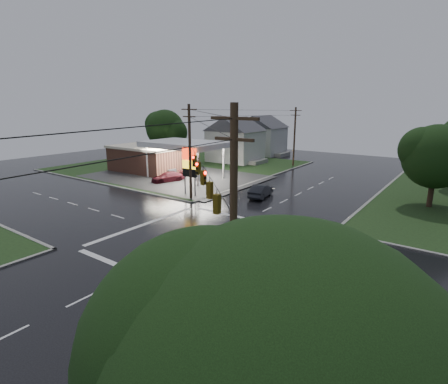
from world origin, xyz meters
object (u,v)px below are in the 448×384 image
Objects in this scene: utility_pole_nw at (190,151)px; tree_nw_behind at (166,129)px; utility_pole_se at (233,233)px; house_near at (235,139)px; gas_station at (157,156)px; car_crossing at (218,235)px; pylon_sign at (189,164)px; house_far at (262,135)px; car_north at (261,191)px; tree_ne_near at (438,157)px; utility_pole_n at (294,136)px; car_pump at (168,177)px.

utility_pole_nw is 1.10× the size of tree_nw_behind.
utility_pole_se is 54.77m from house_near.
car_crossing is at bearing -35.60° from gas_station.
utility_pole_nw is at bearing -66.63° from house_near.
house_near is (-10.45, 25.50, 0.39)m from pylon_sign.
house_far reaches higher than car_crossing.
pylon_sign is 1.26× the size of car_north.
utility_pole_n is at bearing 145.90° from tree_ne_near.
car_pump is (7.18, -4.98, -1.84)m from gas_station.
utility_pole_nw reaches higher than pylon_sign.
car_north is at bearing 1.66° from car_crossing.
gas_station is 2.37× the size of house_far.
car_crossing is at bearing -58.01° from house_near.
tree_nw_behind is 2.11× the size of car_north.
house_near is (-30.45, 45.50, -1.32)m from utility_pole_se.
house_far is at bearing 94.76° from house_near.
car_crossing is (4.42, -14.65, -0.08)m from car_north.
tree_ne_near is at bearing 27.86° from utility_pole_nw.
tree_nw_behind is (-11.89, -18.01, 1.77)m from house_far.
tree_ne_near is at bearing 32.12° from car_pump.
tree_nw_behind is at bearing 140.13° from pylon_sign.
car_crossing is (11.79, -10.11, -3.31)m from pylon_sign.
tree_ne_near is (4.64, 31.49, -0.16)m from utility_pole_se.
tree_nw_behind is 1.11× the size of tree_ne_near.
car_north is (22.55, -4.66, -1.77)m from gas_station.
utility_pole_se reaches higher than car_crossing.
utility_pole_se is 51.16m from utility_pole_n.
tree_ne_near is 2.17× the size of car_crossing.
utility_pole_se is 2.25× the size of car_pump.
tree_nw_behind is at bearing -35.68° from car_north.
car_pump is at bearing -8.53° from car_north.
pylon_sign is at bearing -31.22° from gas_station.
car_crossing is at bearing -120.74° from tree_ne_near.
utility_pole_nw is 2.32× the size of car_north.
house_near is 2.67× the size of car_crossing.
gas_station is 13.63m from tree_nw_behind.
house_near is at bearing -170.09° from utility_pole_n.
car_north is at bearing -11.66° from gas_station.
house_far reaches higher than gas_station.
house_far reaches higher than car_pump.
car_pump is at bearing -34.72° from gas_station.
gas_station is 2.50× the size of utility_pole_n.
tree_nw_behind is 46.27m from car_crossing.
pylon_sign is 0.67× the size of tree_ne_near.
utility_pole_nw is at bearing -32.23° from gas_station.
house_far is at bearing 56.56° from tree_nw_behind.
utility_pole_se is at bearing -68.20° from utility_pole_n.
car_pump is (15.35, -15.27, -5.47)m from tree_nw_behind.
house_near is at bearing 113.37° from utility_pole_nw.
utility_pole_nw is 1.05× the size of utility_pole_n.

